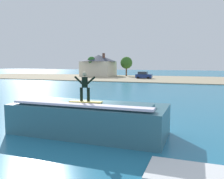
% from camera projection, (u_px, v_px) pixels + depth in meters
% --- Properties ---
extents(ground_plane, '(260.00, 260.00, 0.00)m').
position_uv_depth(ground_plane, '(96.00, 129.00, 14.19)').
color(ground_plane, teal).
extents(wave_crest, '(8.59, 3.41, 1.86)m').
position_uv_depth(wave_crest, '(88.00, 118.00, 13.23)').
color(wave_crest, '#366775').
rests_on(wave_crest, ground_plane).
extents(surfboard, '(1.79, 0.59, 0.06)m').
position_uv_depth(surfboard, '(86.00, 102.00, 12.58)').
color(surfboard, '#EAD159').
rests_on(surfboard, wave_crest).
extents(surfer, '(1.22, 0.32, 1.56)m').
position_uv_depth(surfer, '(85.00, 85.00, 12.53)').
color(surfer, black).
rests_on(surfer, surfboard).
extents(shoreline_bank, '(120.00, 25.88, 0.17)m').
position_uv_depth(shoreline_bank, '(173.00, 79.00, 58.30)').
color(shoreline_bank, tan).
rests_on(shoreline_bank, ground_plane).
extents(car_near_shore, '(3.98, 2.27, 1.86)m').
position_uv_depth(car_near_shore, '(144.00, 75.00, 59.45)').
color(car_near_shore, navy).
rests_on(car_near_shore, ground_plane).
extents(house_with_chimney, '(10.97, 10.97, 6.90)m').
position_uv_depth(house_with_chimney, '(98.00, 64.00, 71.46)').
color(house_with_chimney, beige).
rests_on(house_with_chimney, ground_plane).
extents(tree_tall_bare, '(3.55, 3.55, 5.89)m').
position_uv_depth(tree_tall_bare, '(126.00, 63.00, 70.69)').
color(tree_tall_bare, brown).
rests_on(tree_tall_bare, ground_plane).
extents(tree_short_bushy, '(2.36, 2.36, 5.90)m').
position_uv_depth(tree_short_bushy, '(92.00, 61.00, 68.61)').
color(tree_short_bushy, brown).
rests_on(tree_short_bushy, ground_plane).
extents(whitewater_patch, '(3.32, 1.99, 0.10)m').
position_uv_depth(whitewater_patch, '(194.00, 174.00, 8.31)').
color(whitewater_patch, silver).
rests_on(whitewater_patch, ground_plane).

